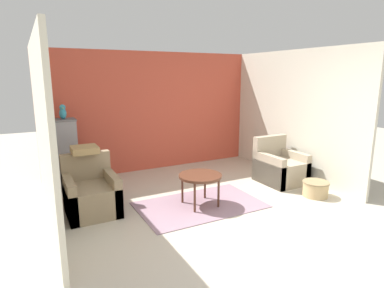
% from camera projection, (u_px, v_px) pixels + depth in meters
% --- Properties ---
extents(ground_plane, '(20.00, 20.00, 0.00)m').
position_uv_depth(ground_plane, '(254.00, 235.00, 4.20)').
color(ground_plane, beige).
rests_on(ground_plane, ground).
extents(wall_back_accent, '(4.69, 0.06, 2.55)m').
position_uv_depth(wall_back_accent, '(154.00, 112.00, 7.00)').
color(wall_back_accent, '#C64C38').
rests_on(wall_back_accent, ground_plane).
extents(wall_left, '(0.06, 3.52, 2.55)m').
position_uv_depth(wall_left, '(43.00, 133.00, 4.40)').
color(wall_left, beige).
rests_on(wall_left, ground_plane).
extents(wall_right, '(0.06, 3.52, 2.55)m').
position_uv_depth(wall_right, '(293.00, 114.00, 6.51)').
color(wall_right, beige).
rests_on(wall_right, ground_plane).
extents(area_rug, '(1.97, 1.22, 0.01)m').
position_uv_depth(area_rug, '(200.00, 205.00, 5.17)').
color(area_rug, gray).
rests_on(area_rug, ground_plane).
extents(coffee_table, '(0.69, 0.69, 0.52)m').
position_uv_depth(coffee_table, '(200.00, 178.00, 5.08)').
color(coffee_table, '#512D1E').
rests_on(coffee_table, ground_plane).
extents(armchair_left, '(0.74, 0.83, 0.87)m').
position_uv_depth(armchair_left, '(91.00, 194.00, 4.86)').
color(armchair_left, '#8E7A5B').
rests_on(armchair_left, ground_plane).
extents(armchair_right, '(0.74, 0.83, 0.87)m').
position_uv_depth(armchair_right, '(279.00, 168.00, 6.25)').
color(armchair_right, tan).
rests_on(armchair_right, ground_plane).
extents(birdcage, '(0.48, 0.48, 1.29)m').
position_uv_depth(birdcage, '(66.00, 155.00, 5.85)').
color(birdcage, slate).
rests_on(birdcage, ground_plane).
extents(parrot, '(0.12, 0.22, 0.27)m').
position_uv_depth(parrot, '(63.00, 112.00, 5.69)').
color(parrot, teal).
rests_on(parrot, birdcage).
extents(potted_plant, '(0.29, 0.29, 0.64)m').
position_uv_depth(potted_plant, '(99.00, 169.00, 6.06)').
color(potted_plant, '#66605B').
rests_on(potted_plant, ground_plane).
extents(wicker_basket, '(0.44, 0.44, 0.26)m').
position_uv_depth(wicker_basket, '(315.00, 188.00, 5.54)').
color(wicker_basket, tan).
rests_on(wicker_basket, ground_plane).
extents(throw_pillow, '(0.39, 0.39, 0.10)m').
position_uv_depth(throw_pillow, '(85.00, 150.00, 4.99)').
color(throw_pillow, tan).
rests_on(throw_pillow, armchair_left).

